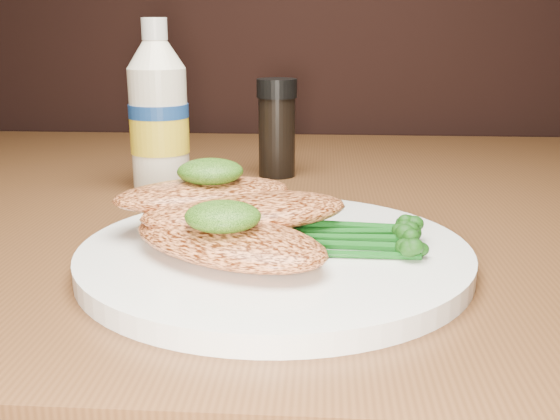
{
  "coord_description": "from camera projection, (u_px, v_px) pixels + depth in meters",
  "views": [
    {
      "loc": [
        0.04,
        0.4,
        0.92
      ],
      "look_at": [
        0.01,
        0.85,
        0.79
      ],
      "focal_mm": 41.24,
      "sensor_mm": 36.0,
      "label": 1
    }
  ],
  "objects": [
    {
      "name": "chicken_back",
      "position": [
        203.0,
        194.0,
        0.51
      ],
      "size": [
        0.16,
        0.12,
        0.02
      ],
      "primitive_type": "ellipsoid",
      "rotation": [
        0.0,
        0.0,
        0.43
      ],
      "color": "#F1874C",
      "rests_on": "plate"
    },
    {
      "name": "pesto_back",
      "position": [
        210.0,
        171.0,
        0.5
      ],
      "size": [
        0.05,
        0.05,
        0.02
      ],
      "primitive_type": "ellipsoid",
      "rotation": [
        0.0,
        0.0,
        -0.02
      ],
      "color": "black",
      "rests_on": "chicken_back"
    },
    {
      "name": "chicken_front",
      "position": [
        227.0,
        240.0,
        0.45
      ],
      "size": [
        0.18,
        0.16,
        0.03
      ],
      "primitive_type": "ellipsoid",
      "rotation": [
        0.0,
        0.0,
        -0.57
      ],
      "color": "#F1874C",
      "rests_on": "plate"
    },
    {
      "name": "pesto_front",
      "position": [
        223.0,
        216.0,
        0.43
      ],
      "size": [
        0.06,
        0.05,
        0.02
      ],
      "primitive_type": "ellipsoid",
      "rotation": [
        0.0,
        0.0,
        -0.13
      ],
      "color": "black",
      "rests_on": "chicken_front"
    },
    {
      "name": "plate",
      "position": [
        275.0,
        255.0,
        0.47
      ],
      "size": [
        0.29,
        0.29,
        0.01
      ],
      "primitive_type": "cylinder",
      "color": "white",
      "rests_on": "dining_table"
    },
    {
      "name": "mayo_bottle",
      "position": [
        158.0,
        105.0,
        0.68
      ],
      "size": [
        0.08,
        0.08,
        0.18
      ],
      "primitive_type": null,
      "rotation": [
        0.0,
        0.0,
        -0.22
      ],
      "color": "white",
      "rests_on": "dining_table"
    },
    {
      "name": "broccolini_bundle",
      "position": [
        338.0,
        231.0,
        0.47
      ],
      "size": [
        0.13,
        0.1,
        0.02
      ],
      "primitive_type": null,
      "rotation": [
        0.0,
        0.0,
        0.01
      ],
      "color": "#114E14",
      "rests_on": "plate"
    },
    {
      "name": "pepper_grinder",
      "position": [
        277.0,
        128.0,
        0.75
      ],
      "size": [
        0.05,
        0.05,
        0.11
      ],
      "primitive_type": null,
      "rotation": [
        0.0,
        0.0,
        0.05
      ],
      "color": "black",
      "rests_on": "dining_table"
    },
    {
      "name": "chicken_mid",
      "position": [
        246.0,
        211.0,
        0.48
      ],
      "size": [
        0.18,
        0.13,
        0.02
      ],
      "primitive_type": "ellipsoid",
      "rotation": [
        0.0,
        0.0,
        0.37
      ],
      "color": "#F1874C",
      "rests_on": "plate"
    }
  ]
}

